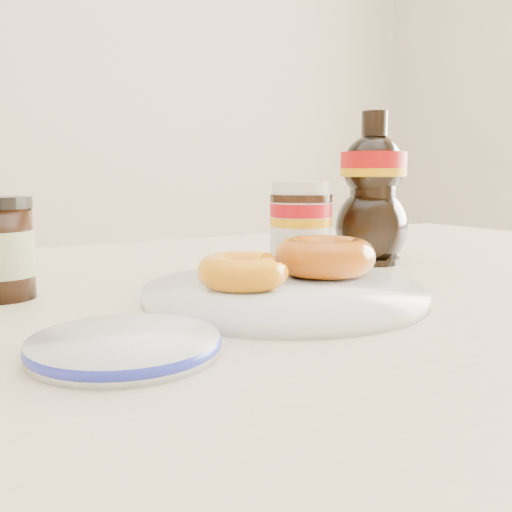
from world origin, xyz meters
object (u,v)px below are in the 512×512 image
dining_table (296,360)px  donut_whole (324,256)px  nutella_jar (301,222)px  syrup_bottle (373,188)px  dark_jar (1,249)px  plate (284,292)px  blue_rim_saucer (125,345)px  donut_bitten (243,271)px

dining_table → donut_whole: (0.02, -0.02, 0.11)m
donut_whole → nutella_jar: nutella_jar is taller
syrup_bottle → dark_jar: 0.45m
plate → dark_jar: dark_jar is taller
plate → syrup_bottle: syrup_bottle is taller
syrup_bottle → dark_jar: size_ratio=2.04×
syrup_bottle → blue_rim_saucer: 0.46m
syrup_bottle → dark_jar: bearing=177.6°
nutella_jar → syrup_bottle: (0.11, -0.01, 0.04)m
dining_table → dark_jar: size_ratio=14.67×
plate → nutella_jar: 0.18m
donut_bitten → blue_rim_saucer: 0.18m
donut_whole → syrup_bottle: (0.15, 0.09, 0.07)m
plate → donut_bitten: bearing=154.6°
nutella_jar → syrup_bottle: 0.12m
donut_bitten → donut_whole: (0.11, 0.01, 0.00)m
dark_jar → blue_rim_saucer: dark_jar is taller
donut_bitten → blue_rim_saucer: bearing=-160.2°
dining_table → donut_whole: bearing=-53.7°
dining_table → plate: bearing=-134.6°
plate → donut_bitten: donut_bitten is taller
plate → nutella_jar: bearing=49.0°
donut_bitten → dark_jar: 0.23m
donut_bitten → blue_rim_saucer: donut_bitten is taller
blue_rim_saucer → plate: bearing=24.1°
donut_whole → dining_table: bearing=126.3°
dark_jar → plate: bearing=-32.5°
donut_whole → plate: bearing=-156.6°
plate → donut_whole: size_ratio=2.50×
donut_whole → blue_rim_saucer: (-0.25, -0.11, -0.02)m
dark_jar → blue_rim_saucer: bearing=-79.4°
donut_whole → syrup_bottle: size_ratio=0.54×
plate → blue_rim_saucer: (-0.18, -0.08, -0.00)m
plate → blue_rim_saucer: same height
dining_table → nutella_jar: 0.17m
blue_rim_saucer → dining_table: bearing=30.0°
donut_whole → nutella_jar: (0.04, 0.10, 0.03)m
syrup_bottle → blue_rim_saucer: size_ratio=1.56×
syrup_bottle → nutella_jar: bearing=175.7°
plate → dark_jar: size_ratio=2.74×
plate → donut_bitten: (-0.03, 0.02, 0.02)m
dining_table → donut_whole: size_ratio=13.36×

